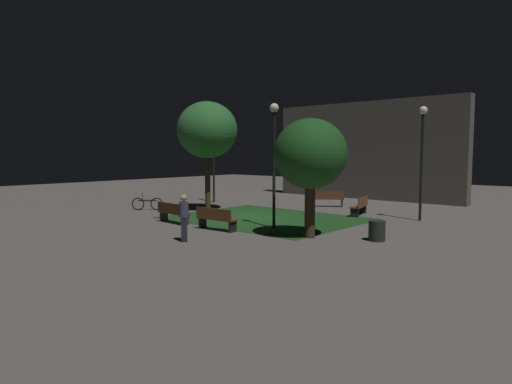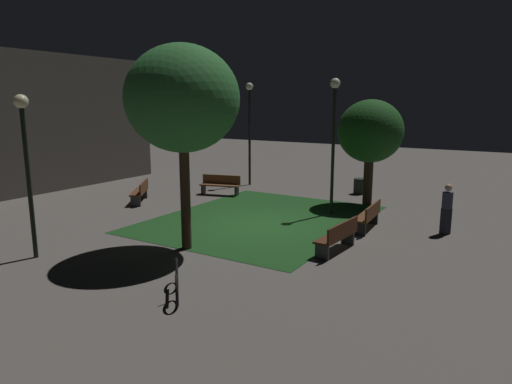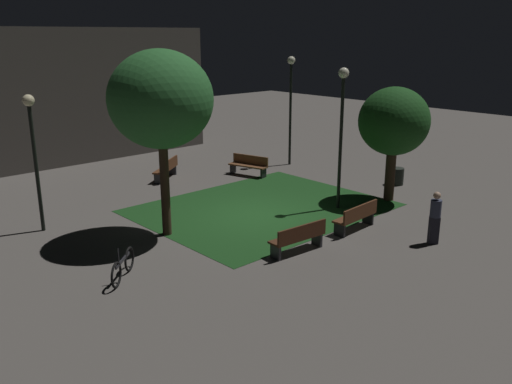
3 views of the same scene
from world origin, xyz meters
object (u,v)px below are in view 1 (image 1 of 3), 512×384
object	(u,v)px
lamp_post_path_center	(274,145)
trash_bin	(377,231)
bench_corner	(173,212)
tree_lawn_side	(207,130)
lamp_post_near_wall	(422,145)
bicycle	(147,204)
bench_back_row	(360,205)
lamp_post_plaza_west	(214,154)
pedestrian	(184,217)
bench_lawn_edge	(328,198)
tree_back_right	(310,155)
bench_near_trees	(216,218)

from	to	relation	value
lamp_post_path_center	trash_bin	size ratio (longest dim) A/B	7.04
bench_corner	tree_lawn_side	bearing A→B (deg)	116.85
bench_corner	trash_bin	distance (m)	8.63
lamp_post_near_wall	bicycle	size ratio (longest dim) A/B	3.96
bench_back_row	trash_bin	size ratio (longest dim) A/B	2.65
lamp_post_plaza_west	pedestrian	distance (m)	12.31
bench_corner	tree_lawn_side	distance (m)	5.64
bench_lawn_edge	bench_back_row	size ratio (longest dim) A/B	0.94
tree_back_right	bench_near_trees	bearing A→B (deg)	-161.47
lamp_post_plaza_west	lamp_post_path_center	bearing A→B (deg)	-29.48
bench_near_trees	tree_lawn_side	xyz separation A→B (m)	(-4.61, 3.81, 3.69)
tree_back_right	lamp_post_near_wall	bearing A→B (deg)	77.69
lamp_post_near_wall	lamp_post_path_center	world-z (taller)	lamp_post_near_wall
lamp_post_near_wall	trash_bin	distance (m)	6.34
bench_back_row	tree_back_right	xyz separation A→B (m)	(1.40, -6.32, 2.47)
lamp_post_plaza_west	bicycle	size ratio (longest dim) A/B	3.38
tree_back_right	pedestrian	xyz separation A→B (m)	(-2.78, -3.43, -2.10)
tree_back_right	lamp_post_path_center	distance (m)	2.31
tree_back_right	lamp_post_near_wall	world-z (taller)	lamp_post_near_wall
bench_corner	lamp_post_path_center	size ratio (longest dim) A/B	0.37
bench_corner	tree_lawn_side	xyz separation A→B (m)	(-1.93, 3.81, 3.69)
bench_back_row	pedestrian	bearing A→B (deg)	-98.06
lamp_post_path_center	bicycle	xyz separation A→B (m)	(-8.61, 0.02, -2.98)
tree_back_right	bicycle	distance (m)	11.13
tree_back_right	lamp_post_plaza_west	distance (m)	12.24
bench_near_trees	tree_back_right	size ratio (longest dim) A/B	0.43
tree_lawn_side	lamp_post_near_wall	size ratio (longest dim) A/B	1.12
tree_back_right	bicycle	size ratio (longest dim) A/B	3.32
bench_corner	bicycle	size ratio (longest dim) A/B	1.44
bench_near_trees	lamp_post_plaza_west	bearing A→B (deg)	137.13
bench_corner	lamp_post_near_wall	xyz separation A→B (m)	(7.69, 7.74, 2.90)
tree_back_right	lamp_post_path_center	size ratio (longest dim) A/B	0.85
trash_bin	pedestrian	world-z (taller)	pedestrian
bench_corner	bench_lawn_edge	distance (m)	9.58
bench_corner	bench_near_trees	distance (m)	2.68
tree_lawn_side	lamp_post_path_center	world-z (taller)	tree_lawn_side
bench_back_row	lamp_post_near_wall	bearing A→B (deg)	4.48
tree_lawn_side	bicycle	world-z (taller)	tree_lawn_side
bench_corner	bicycle	xyz separation A→B (m)	(-4.54, 1.89, -0.14)
tree_back_right	bench_lawn_edge	bearing A→B (deg)	118.36
bench_near_trees	lamp_post_path_center	world-z (taller)	lamp_post_path_center
bench_near_trees	bicycle	xyz separation A→B (m)	(-7.22, 1.89, -0.14)
trash_bin	lamp_post_near_wall	bearing A→B (deg)	96.74
bench_corner	trash_bin	world-z (taller)	bench_corner
bench_near_trees	lamp_post_path_center	distance (m)	3.67
lamp_post_near_wall	trash_bin	world-z (taller)	lamp_post_near_wall
bench_corner	pedestrian	distance (m)	4.15
bench_back_row	lamp_post_plaza_west	world-z (taller)	lamp_post_plaza_west
bench_lawn_edge	bicycle	xyz separation A→B (m)	(-6.36, -7.52, -0.14)
bench_near_trees	bench_back_row	size ratio (longest dim) A/B	0.98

